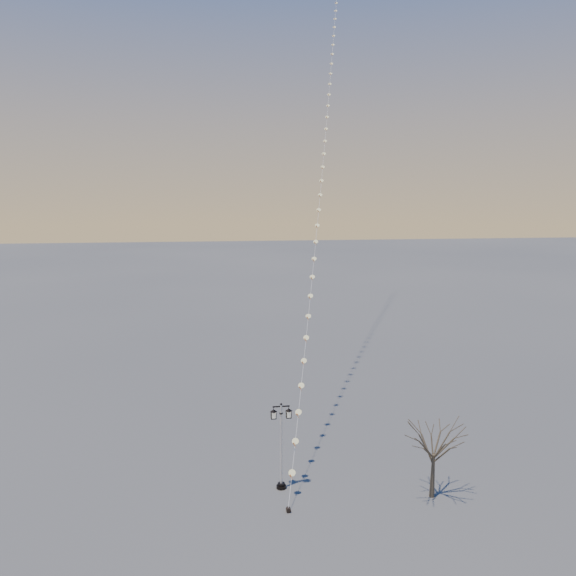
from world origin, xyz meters
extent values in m
plane|color=#505251|center=(0.00, 0.00, 0.00)|extent=(300.00, 300.00, 0.00)
cylinder|color=black|center=(-0.31, 0.72, 0.07)|extent=(0.49, 0.49, 0.14)
cylinder|color=black|center=(-0.31, 0.72, 0.20)|extent=(0.35, 0.35, 0.12)
cylinder|color=beige|center=(-0.31, 0.72, 2.32)|extent=(0.11, 0.11, 4.11)
cylinder|color=black|center=(-0.31, 0.72, 3.89)|extent=(0.17, 0.17, 0.05)
cube|color=black|center=(-0.31, 0.72, 4.24)|extent=(0.83, 0.06, 0.05)
sphere|color=black|center=(-0.31, 0.72, 4.35)|extent=(0.12, 0.12, 0.12)
pyramid|color=black|center=(-0.67, 0.72, 4.11)|extent=(0.38, 0.38, 0.12)
cube|color=beige|center=(-0.67, 0.72, 3.84)|extent=(0.23, 0.23, 0.30)
cube|color=black|center=(-0.67, 0.72, 3.67)|extent=(0.26, 0.26, 0.03)
pyramid|color=black|center=(0.06, 0.73, 4.11)|extent=(0.38, 0.38, 0.12)
cube|color=beige|center=(0.06, 0.73, 3.84)|extent=(0.23, 0.23, 0.30)
cube|color=black|center=(0.06, 0.73, 3.67)|extent=(0.26, 0.26, 0.03)
cone|color=#453B2B|center=(6.75, -1.00, 1.07)|extent=(0.25, 0.25, 2.14)
cylinder|color=black|center=(-0.24, -1.37, 0.11)|extent=(0.22, 0.22, 0.22)
cylinder|color=black|center=(-0.24, -1.37, 0.14)|extent=(0.03, 0.03, 0.27)
cone|color=orange|center=(6.23, 23.20, 20.23)|extent=(0.09, 0.09, 0.31)
cylinder|color=white|center=(-0.24, -1.37, 0.66)|extent=(0.02, 0.02, 0.87)
camera|label=1|loc=(-3.31, -23.87, 14.22)|focal=33.94mm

